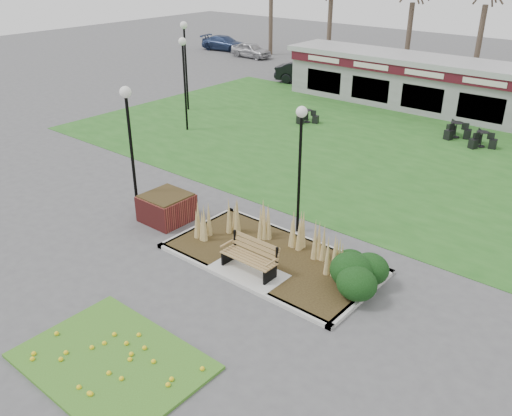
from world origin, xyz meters
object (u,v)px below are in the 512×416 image
Objects in this scene: food_pavilion at (492,94)px; car_blue at (225,43)px; lamp_post_near_right at (301,143)px; bistro_set_a at (307,118)px; bistro_set_c at (456,132)px; car_silver at (251,50)px; brick_planter at (167,207)px; lamp_post_mid_left at (184,64)px; car_black at (309,73)px; lamp_post_near_left at (129,124)px; bistro_set_b at (481,142)px; park_bench at (251,256)px; lamp_post_far_left at (185,46)px.

car_blue is (-25.81, 7.04, -0.84)m from food_pavilion.
bistro_set_a is at bearing 123.55° from lamp_post_near_right.
car_silver reaches higher than bistro_set_c.
brick_planter is 12.82m from bistro_set_a.
food_pavilion is 4.09m from bistro_set_c.
lamp_post_near_right is 31.14m from car_silver.
lamp_post_mid_left is 1.01× the size of car_black.
brick_planter is 0.33× the size of lamp_post_near_left.
lamp_post_near_right is at bearing -161.74° from car_black.
bistro_set_c is (-1.45, 0.57, 0.01)m from bistro_set_b.
food_pavilion is 16.19m from lamp_post_mid_left.
park_bench is 0.35× the size of lamp_post_far_left.
car_blue reaches higher than car_silver.
lamp_post_near_right is 15.70m from lamp_post_far_left.
lamp_post_near_left is 33.52m from car_blue.
car_blue is (-4.09, 1.14, 0.01)m from car_silver.
lamp_post_mid_left is at bearing 132.54° from brick_planter.
park_bench is at bearing -36.16° from lamp_post_mid_left.
park_bench is 1.13× the size of brick_planter.
car_black is (-11.94, 17.81, -2.33)m from lamp_post_near_right.
car_black is (-13.64, 5.53, 0.49)m from bistro_set_b.
lamp_post_mid_left is (-6.86, 7.48, 2.87)m from brick_planter.
car_silver is (-21.23, 22.66, -2.45)m from lamp_post_near_right.
lamp_post_mid_left is at bearing 126.44° from lamp_post_near_left.
brick_planter is 1.09× the size of bistro_set_c.
bistro_set_a is (-2.91, 12.48, -0.24)m from brick_planter.
bistro_set_b is at bearing 15.83° from lamp_post_far_left.
food_pavilion is at bearing 105.15° from bistro_set_b.
car_blue is (-21.41, 26.00, 0.16)m from brick_planter.
bistro_set_a is at bearing -130.10° from car_silver.
car_silver is (-22.93, 10.37, 0.36)m from bistro_set_b.
lamp_post_near_left is 30.24m from car_silver.
lamp_post_far_left reaches higher than lamp_post_near_left.
car_black is (1.57, 9.84, -2.80)m from lamp_post_far_left.
food_pavilion is at bearing 32.12° from lamp_post_far_left.
bistro_set_b is at bearing 82.12° from lamp_post_near_right.
lamp_post_near_left is 1.04× the size of car_blue.
bistro_set_a is at bearing -134.74° from car_blue.
lamp_post_near_left is at bearing -105.54° from food_pavilion.
lamp_post_near_right is 0.96× the size of car_blue.
car_black is at bearing 123.83° from lamp_post_near_right.
bistro_set_a is (-7.31, -6.48, -1.24)m from food_pavilion.
car_blue is at bearing 136.77° from lamp_post_near_right.
car_silver is at bearing -114.20° from car_blue.
car_black is 14.66m from car_blue.
brick_planter is at bearing -111.18° from bistro_set_b.
bistro_set_b is 0.97× the size of bistro_set_c.
food_pavilion reaches higher than brick_planter.
car_silver is at bearing 130.30° from park_bench.
bistro_set_c is (-0.23, -3.91, -1.20)m from food_pavilion.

